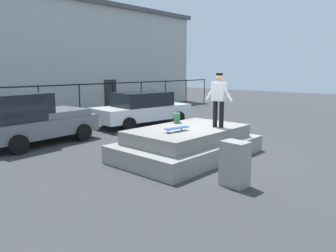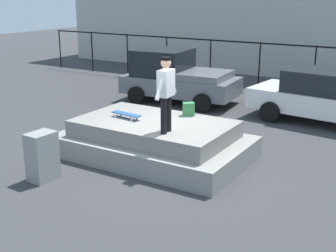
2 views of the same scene
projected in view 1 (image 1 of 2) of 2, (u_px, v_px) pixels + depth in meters
ground_plane at (206, 155)px, 10.27m from camera, size 60.00×60.00×0.00m
concrete_ledge at (188, 143)px, 10.04m from camera, size 4.50×2.74×0.91m
skateboarder at (219, 96)px, 9.90m from camera, size 0.28×0.94×1.66m
skateboard at (177, 128)px, 9.32m from camera, size 0.85×0.30×0.12m
backpack at (177, 118)px, 10.84m from camera, size 0.34×0.33×0.33m
car_grey_pickup_near at (33, 119)px, 11.65m from camera, size 4.24×2.45×1.88m
car_white_sedan_mid at (142, 108)px, 15.61m from camera, size 4.93×2.58×1.61m
utility_box at (235, 164)px, 7.48m from camera, size 0.47×0.62×1.06m
fence_row at (60, 97)px, 15.97m from camera, size 24.06×0.06×1.95m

